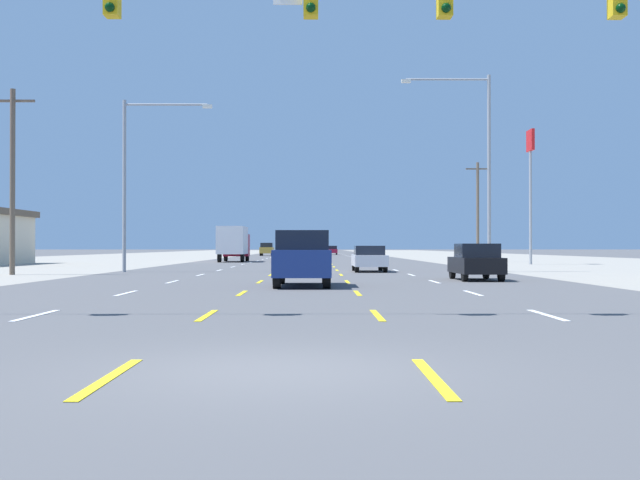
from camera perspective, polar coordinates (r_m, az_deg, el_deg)
name	(u,v)px	position (r m, az deg, el deg)	size (l,w,h in m)	color
ground_plane	(311,261)	(74.84, -0.70, -1.57)	(572.00, 572.00, 0.00)	#4C4C4F
lot_apron_left	(56,261)	(78.98, -18.96, -1.48)	(28.00, 440.00, 0.01)	gray
lot_apron_right	(565,261)	(78.68, 17.64, -1.49)	(28.00, 440.00, 0.01)	gray
lane_markings	(312,256)	(113.34, -0.57, -1.20)	(10.64, 227.60, 0.01)	white
signal_span_wire	(290,70)	(16.21, -2.24, 12.42)	(26.78, 0.52, 8.55)	brown
suv_center_turn_nearest	(303,257)	(27.62, -1.29, -1.30)	(1.98, 4.90, 1.98)	navy
hatchback_far_right_near	(476,262)	(33.07, 11.46, -1.58)	(1.72, 3.90, 1.54)	black
sedan_inner_right_mid	(369,258)	(43.53, 3.65, -1.35)	(1.80, 4.50, 1.46)	silver
box_truck_far_left_midfar	(233,242)	(71.61, -6.42, -0.15)	(2.40, 7.20, 3.23)	maroon
suv_far_left_far	(267,249)	(118.33, -3.95, -0.67)	(1.98, 4.90, 1.98)	#B28C33
hatchback_inner_right_farther	(332,250)	(132.50, 0.91, -0.76)	(1.72, 3.90, 1.54)	maroon
pole_sign_right_row_1	(530,167)	(63.55, 15.30, 5.20)	(0.24, 1.61, 10.67)	gray
streetlight_left_row_0	(134,170)	(44.17, -13.56, 5.02)	(4.97, 0.26, 9.57)	gray
streetlight_right_row_0	(480,157)	(44.05, 11.75, 6.01)	(4.99, 0.26, 10.99)	gray
utility_pole_left_row_0	(12,178)	(41.62, -21.78, 4.28)	(2.20, 0.26, 9.32)	brown
utility_pole_right_row_1	(478,210)	(72.67, 11.58, 2.19)	(2.20, 0.26, 9.19)	brown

